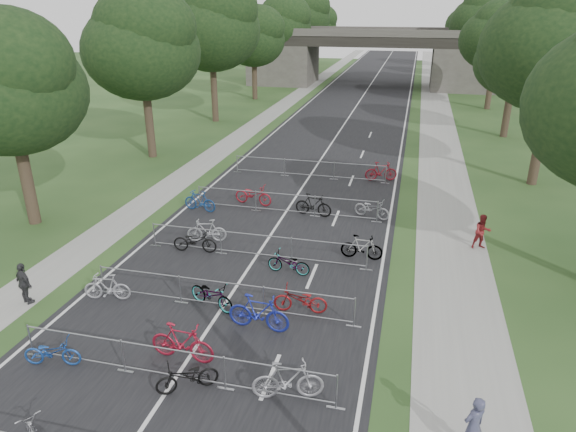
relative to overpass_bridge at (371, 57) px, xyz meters
name	(u,v)px	position (x,y,z in m)	size (l,w,h in m)	color
road	(356,107)	(0.00, -15.00, -3.53)	(11.00, 140.00, 0.01)	black
sidewalk_right	(436,110)	(8.00, -15.00, -3.53)	(3.00, 140.00, 0.01)	gray
sidewalk_left	(285,104)	(-7.50, -15.00, -3.53)	(2.00, 140.00, 0.01)	gray
lane_markings	(356,107)	(0.00, -15.00, -3.53)	(0.12, 140.00, 0.00)	silver
overpass_bridge	(371,57)	(0.00, 0.00, 0.00)	(31.00, 8.00, 7.05)	#46423E
tree_left_0	(8,87)	(-11.39, -49.07, 2.96)	(6.72, 6.72, 10.25)	#33261C
tree_left_1	(142,46)	(-11.39, -37.07, 3.77)	(7.56, 7.56, 11.53)	#33261C
tree_right_1	(561,43)	(13.11, -37.07, 4.37)	(8.18, 8.18, 12.47)	#33261C
tree_left_2	(211,26)	(-11.39, -25.07, 4.58)	(8.40, 8.40, 12.81)	#33261C
tree_right_2	(517,59)	(13.11, -25.07, 2.41)	(6.16, 6.16, 9.39)	#33261C
tree_left_3	(254,38)	(-11.39, -13.07, 2.96)	(6.72, 6.72, 10.25)	#33261C
tree_right_3	(499,37)	(13.11, -13.07, 3.39)	(7.17, 7.17, 10.93)	#33261C
tree_left_4	(282,25)	(-11.39, -1.07, 3.77)	(7.56, 7.56, 11.53)	#33261C
tree_right_4	(487,22)	(13.11, -1.07, 4.37)	(8.18, 8.18, 12.47)	#33261C
tree_left_5	(302,16)	(-11.39, 10.93, 4.58)	(8.40, 8.40, 12.81)	#33261C
tree_right_5	(475,34)	(13.11, 10.93, 2.41)	(6.16, 6.16, 9.39)	#33261C
tree_left_6	(317,25)	(-11.39, 22.93, 2.96)	(6.72, 6.72, 10.25)	#33261C
tree_right_6	(469,24)	(13.11, 22.93, 3.39)	(7.17, 7.17, 10.93)	#33261C
barrier_row_2	(173,364)	(0.00, -57.80, -2.99)	(9.70, 0.08, 1.10)	gray
barrier_row_3	(221,295)	(0.00, -54.00, -2.99)	(9.70, 0.08, 1.10)	gray
barrier_row_4	(255,246)	(0.00, -50.00, -2.99)	(9.70, 0.08, 1.10)	gray
barrier_row_5	(285,204)	(0.00, -45.00, -2.99)	(9.70, 0.08, 1.10)	gray
barrier_row_6	(309,169)	(0.00, -39.00, -2.99)	(9.70, 0.08, 1.10)	gray
bike_8	(52,352)	(-3.72, -58.02, -3.09)	(0.59, 1.68, 0.88)	#1C489D
bike_9	(182,343)	(-0.13, -56.90, -2.92)	(0.57, 2.03, 1.22)	maroon
bike_10	(187,377)	(0.56, -58.09, -3.08)	(0.60, 1.72, 0.90)	black
bike_11	(288,381)	(3.29, -57.72, -2.95)	(0.55, 1.94, 1.17)	#9B9AA1
bike_12	(107,287)	(-4.16, -54.42, -3.03)	(0.48, 1.69, 1.02)	#A5A5AD
bike_13	(212,295)	(-0.34, -54.01, -3.03)	(0.67, 1.93, 1.01)	gray
bike_14	(259,313)	(1.61, -54.87, -2.91)	(0.59, 2.08, 1.25)	#1B2799
bike_15	(300,300)	(2.71, -53.59, -3.05)	(0.64, 1.84, 0.97)	maroon
bike_16	(195,241)	(-2.66, -50.10, -3.04)	(0.66, 1.89, 0.99)	black
bike_17	(207,231)	(-2.56, -49.03, -3.01)	(0.49, 1.75, 1.05)	#A6A8AE
bike_18	(289,263)	(1.66, -51.01, -3.08)	(0.60, 1.73, 0.91)	gray
bike_19	(362,247)	(4.30, -49.07, -3.01)	(0.49, 1.75, 1.05)	gray
bike_20	(200,201)	(-4.30, -45.68, -2.99)	(0.51, 1.80, 1.08)	navy
bike_21	(253,195)	(-1.93, -44.15, -2.99)	(0.72, 2.08, 1.09)	maroon
bike_22	(313,205)	(1.44, -44.92, -2.97)	(0.53, 1.89, 1.14)	black
bike_23	(372,209)	(4.30, -44.48, -3.05)	(0.64, 1.84, 0.97)	#B1B2B9
bike_27	(381,172)	(4.30, -38.56, -2.96)	(0.54, 1.92, 1.15)	maroon
pedestrian_a	(473,426)	(7.88, -58.47, -2.73)	(0.59, 0.39, 1.62)	#3A3B57
pedestrian_b	(482,232)	(9.20, -46.83, -2.76)	(0.75, 0.59, 1.55)	maroon
pedestrian_c	(24,284)	(-6.80, -55.31, -2.75)	(0.92, 0.38, 1.56)	#2B2B2E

